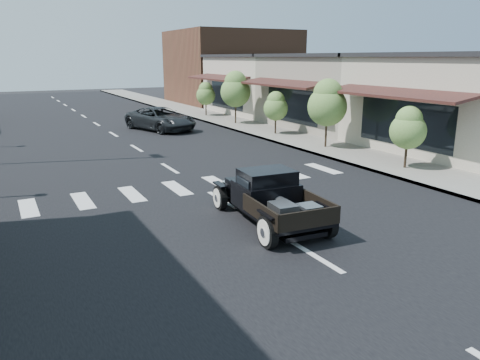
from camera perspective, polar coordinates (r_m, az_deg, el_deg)
name	(u,v)px	position (r m, az deg, el deg)	size (l,w,h in m)	color
ground	(252,219)	(13.42, 1.50, -4.75)	(120.00, 120.00, 0.00)	black
road	(122,140)	(27.13, -14.20, 4.81)	(14.00, 80.00, 0.02)	black
road_markings	(148,156)	(22.38, -11.11, 2.92)	(12.00, 60.00, 0.06)	silver
sidewalk_right	(254,128)	(30.22, 1.70, 6.35)	(3.00, 80.00, 0.15)	gray
storefront_near	(479,104)	(26.08, 27.11, 8.24)	(10.00, 9.00, 4.50)	beige
storefront_mid	(355,92)	(32.12, 13.87, 10.34)	(10.00, 9.00, 4.50)	#9D9483
storefront_far	(281,85)	(39.31, 5.04, 11.43)	(10.00, 9.00, 4.50)	beige
far_building_right	(232,67)	(48.20, -1.01, 13.57)	(11.00, 10.00, 7.00)	brown
small_tree_a	(407,138)	(19.87, 19.72, 4.80)	(1.43, 1.43, 2.39)	#5B833C
small_tree_b	(327,114)	(23.57, 10.54, 7.87)	(1.93, 1.93, 3.22)	#5B833C
small_tree_c	(276,113)	(27.47, 4.37, 8.11)	(1.41, 1.41, 2.35)	#5B833C
small_tree_d	(236,98)	(31.83, -0.55, 9.95)	(2.01, 2.01, 3.35)	#5B833C
small_tree_e	(206,99)	(36.34, -4.19, 9.78)	(1.45, 1.45, 2.42)	#5B833C
hotrod_pickup	(270,197)	(12.84, 3.68, -2.11)	(2.05, 4.40, 1.52)	black
second_car	(161,119)	(30.05, -9.65, 7.33)	(2.36, 5.12, 1.42)	black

